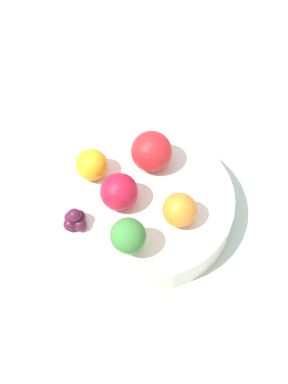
# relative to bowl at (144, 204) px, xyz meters

# --- Properties ---
(ground_plane) EXTENTS (6.00, 6.00, 0.00)m
(ground_plane) POSITION_rel_bowl_xyz_m (0.00, 0.00, -0.04)
(ground_plane) COLOR gray
(table_surface) EXTENTS (1.20, 1.20, 0.02)m
(table_surface) POSITION_rel_bowl_xyz_m (0.00, 0.00, -0.03)
(table_surface) COLOR #B2C6B2
(table_surface) RESTS_ON ground_plane
(bowl) EXTENTS (0.26, 0.26, 0.04)m
(bowl) POSITION_rel_bowl_xyz_m (0.00, 0.00, 0.00)
(bowl) COLOR silver
(bowl) RESTS_ON table_surface
(broccoli) EXTENTS (0.05, 0.05, 0.06)m
(broccoli) POSITION_rel_bowl_xyz_m (0.04, -0.08, 0.05)
(broccoli) COLOR #99C17A
(broccoli) RESTS_ON bowl
(apple_red) EXTENTS (0.06, 0.06, 0.06)m
(apple_red) POSITION_rel_bowl_xyz_m (-0.03, 0.05, 0.05)
(apple_red) COLOR red
(apple_red) RESTS_ON bowl
(apple_green) EXTENTS (0.05, 0.05, 0.05)m
(apple_green) POSITION_rel_bowl_xyz_m (-0.02, -0.03, 0.05)
(apple_green) COLOR #B7142D
(apple_green) RESTS_ON bowl
(orange_front) EXTENTS (0.05, 0.05, 0.05)m
(orange_front) POSITION_rel_bowl_xyz_m (-0.08, -0.02, 0.04)
(orange_front) COLOR orange
(orange_front) RESTS_ON bowl
(orange_back) EXTENTS (0.05, 0.05, 0.05)m
(orange_back) POSITION_rel_bowl_xyz_m (0.06, -0.00, 0.04)
(orange_back) COLOR orange
(orange_back) RESTS_ON bowl
(grape_cluster) EXTENTS (0.04, 0.04, 0.03)m
(grape_cluster) POSITION_rel_bowl_xyz_m (-0.04, -0.09, 0.03)
(grape_cluster) COLOR #47142D
(grape_cluster) RESTS_ON bowl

